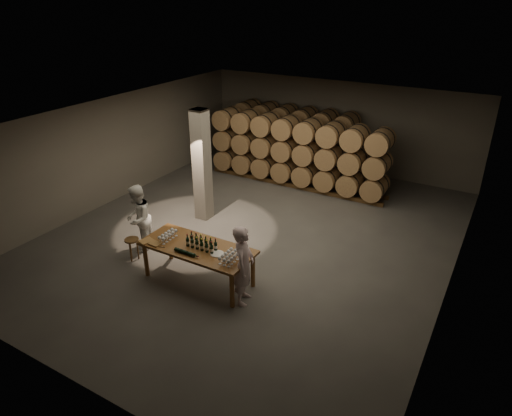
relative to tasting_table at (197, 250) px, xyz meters
The scene contains 15 objects.
room 3.34m from the tasting_table, 123.69° to the left, with size 12.00×12.00×12.00m.
tasting_table is the anchor object (origin of this frame).
barrel_stack_back 7.83m from the tasting_table, 99.94° to the left, with size 4.70×0.95×2.31m.
barrel_stack_front 6.34m from the tasting_table, 95.17° to the left, with size 6.26×0.95×2.31m.
bottle_cluster 0.25m from the tasting_table, ahead, with size 0.73×0.23×0.30m.
lying_bottles 0.41m from the tasting_table, 95.00° to the right, with size 0.63×0.08×0.08m.
glass_cluster_left 0.81m from the tasting_table, behind, with size 0.20×0.53×0.18m.
glass_cluster_right 0.98m from the tasting_table, ahead, with size 0.30×0.52×0.17m.
plate 0.58m from the tasting_table, ahead, with size 0.30×0.30×0.02m, color white.
notebook_near 0.96m from the tasting_table, 155.95° to the right, with size 0.26×0.21×0.03m, color olive.
notebook_corner 1.21m from the tasting_table, 161.04° to the right, with size 0.24×0.30×0.03m, color olive.
pen 0.79m from the tasting_table, 147.55° to the right, with size 0.01×0.01×0.15m, color black.
stool 1.97m from the tasting_table, behind, with size 0.34×0.34×0.57m.
person_man 1.30m from the tasting_table, ahead, with size 0.65×0.43×1.79m, color beige.
person_woman 2.19m from the tasting_table, 169.09° to the left, with size 0.85×0.66×1.74m, color white.
Camera 1 is at (5.51, -9.41, 6.05)m, focal length 32.00 mm.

